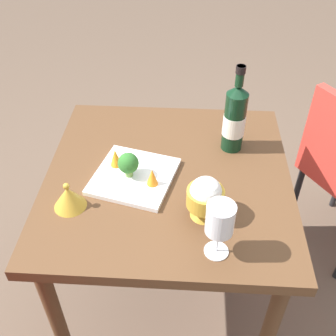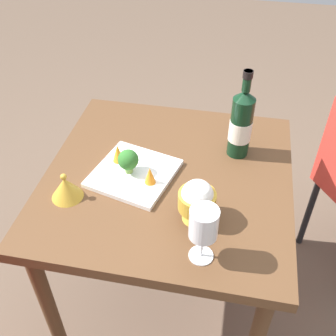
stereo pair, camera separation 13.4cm
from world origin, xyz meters
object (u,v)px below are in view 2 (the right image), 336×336
wine_bottle (241,123)px  wine_glass (204,225)px  carrot_garnish_left (150,175)px  rice_bowl_lid (66,188)px  serving_plate (134,173)px  broccoli_floret (128,160)px  rice_bowl (197,200)px  carrot_garnish_right (118,153)px

wine_bottle → wine_glass: (0.07, 0.47, 0.00)m
wine_glass → carrot_garnish_left: bearing=-50.9°
rice_bowl_lid → serving_plate: 0.23m
serving_plate → broccoli_floret: bearing=14.8°
rice_bowl_lid → carrot_garnish_left: size_ratio=1.66×
wine_bottle → rice_bowl: (0.10, 0.33, -0.05)m
wine_bottle → rice_bowl_lid: bearing=32.4°
rice_bowl → carrot_garnish_left: 0.20m
wine_bottle → serving_plate: bearing=29.4°
rice_bowl_lid → serving_plate: rice_bowl_lid is taller
wine_bottle → rice_bowl_lid: size_ratio=3.20×
carrot_garnish_right → wine_bottle: bearing=-160.4°
carrot_garnish_left → carrot_garnish_right: (0.13, -0.09, 0.00)m
rice_bowl → wine_bottle: bearing=-106.6°
wine_bottle → wine_glass: 0.47m
broccoli_floret → carrot_garnish_left: bearing=155.6°
wine_bottle → wine_glass: size_ratio=1.79×
serving_plate → carrot_garnish_right: size_ratio=4.70×
carrot_garnish_right → rice_bowl_lid: bearing=57.8°
rice_bowl → serving_plate: (0.23, -0.15, -0.07)m
wine_bottle → serving_plate: 0.40m
rice_bowl → carrot_garnish_right: rice_bowl is taller
wine_bottle → carrot_garnish_right: size_ratio=4.94×
wine_glass → carrot_garnish_left: size_ratio=2.97×
rice_bowl → serving_plate: rice_bowl is taller
rice_bowl_lid → carrot_garnish_left: 0.26m
rice_bowl_lid → rice_bowl: bearing=178.3°
wine_glass → broccoli_floret: wine_glass is taller
wine_glass → rice_bowl: 0.15m
wine_bottle → serving_plate: size_ratio=1.05×
carrot_garnish_right → carrot_garnish_left: bearing=146.8°
rice_bowl → rice_bowl_lid: 0.41m
wine_glass → rice_bowl: wine_glass is taller
rice_bowl_lid → carrot_garnish_right: (-0.11, -0.18, 0.01)m
wine_bottle → carrot_garnish_right: 0.43m
wine_bottle → carrot_garnish_right: (0.39, 0.14, -0.08)m
wine_bottle → wine_glass: bearing=81.9°
carrot_garnish_right → rice_bowl: bearing=146.6°
rice_bowl_lid → serving_plate: size_ratio=0.33×
rice_bowl_lid → carrot_garnish_right: rice_bowl_lid is taller
broccoli_floret → wine_glass: bearing=134.8°
wine_bottle → serving_plate: (0.33, 0.19, -0.12)m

